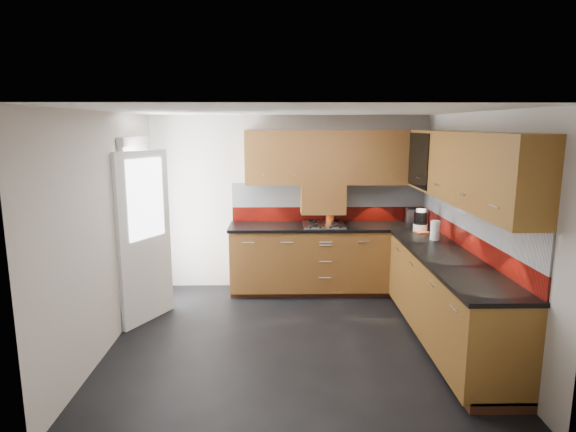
{
  "coord_description": "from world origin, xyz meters",
  "views": [
    {
      "loc": [
        -0.15,
        -4.82,
        2.26
      ],
      "look_at": [
        -0.04,
        0.65,
        1.23
      ],
      "focal_mm": 30.0,
      "sensor_mm": 36.0,
      "label": 1
    }
  ],
  "objects_px": {
    "utensil_pot": "(330,217)",
    "food_processor": "(420,221)",
    "gas_hob": "(324,225)",
    "toaster": "(416,216)"
  },
  "relations": [
    {
      "from": "gas_hob",
      "to": "toaster",
      "type": "relative_size",
      "value": 1.82
    },
    {
      "from": "gas_hob",
      "to": "food_processor",
      "type": "distance_m",
      "value": 1.25
    },
    {
      "from": "toaster",
      "to": "food_processor",
      "type": "height_order",
      "value": "food_processor"
    },
    {
      "from": "gas_hob",
      "to": "utensil_pot",
      "type": "distance_m",
      "value": 0.19
    },
    {
      "from": "utensil_pot",
      "to": "toaster",
      "type": "relative_size",
      "value": 1.35
    },
    {
      "from": "utensil_pot",
      "to": "food_processor",
      "type": "height_order",
      "value": "utensil_pot"
    },
    {
      "from": "toaster",
      "to": "gas_hob",
      "type": "bearing_deg",
      "value": -173.61
    },
    {
      "from": "toaster",
      "to": "food_processor",
      "type": "distance_m",
      "value": 0.54
    },
    {
      "from": "gas_hob",
      "to": "utensil_pot",
      "type": "bearing_deg",
      "value": 54.61
    },
    {
      "from": "utensil_pot",
      "to": "gas_hob",
      "type": "bearing_deg",
      "value": -125.39
    }
  ]
}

